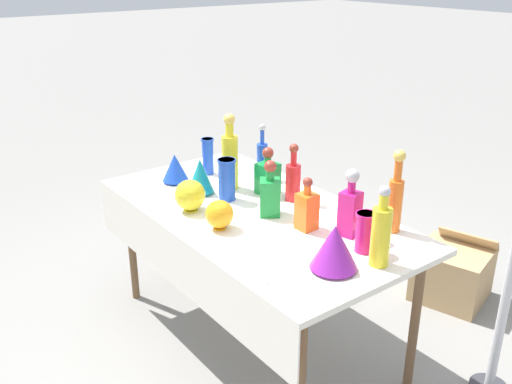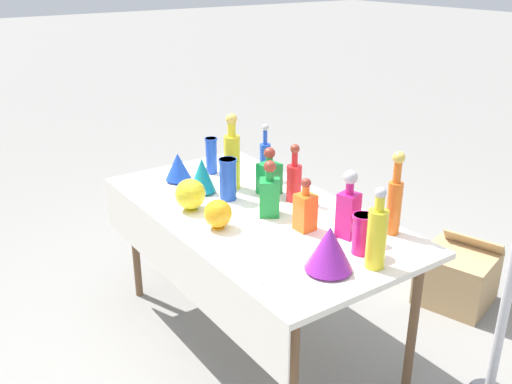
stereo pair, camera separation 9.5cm
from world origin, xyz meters
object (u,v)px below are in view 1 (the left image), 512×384
object	(u,v)px
tall_bottle_1	(230,157)
round_bowl_0	(190,195)
tall_bottle_0	(381,233)
fluted_vase_0	(200,176)
square_decanter_0	(268,175)
fluted_vase_1	(334,247)
square_decanter_3	(350,207)
tall_bottle_3	(262,158)
tall_bottle_2	(293,179)
fluted_vase_2	(175,168)
slender_vase_0	(208,155)
slender_vase_1	(227,178)
round_bowl_1	(219,214)
cardboard_box_behind_left	(452,273)
tall_bottle_4	(396,197)
square_decanter_2	(270,193)
square_decanter_1	(307,209)
slender_vase_2	(365,231)

from	to	relation	value
tall_bottle_1	round_bowl_0	bearing A→B (deg)	-68.26
tall_bottle_0	fluted_vase_0	world-z (taller)	tall_bottle_0
tall_bottle_0	square_decanter_0	size ratio (longest dim) A/B	1.35
tall_bottle_0	fluted_vase_1	bearing A→B (deg)	-115.26
square_decanter_0	square_decanter_3	world-z (taller)	square_decanter_3
tall_bottle_1	square_decanter_3	world-z (taller)	tall_bottle_1
tall_bottle_1	tall_bottle_3	world-z (taller)	tall_bottle_1
square_decanter_0	tall_bottle_2	bearing A→B (deg)	17.50
fluted_vase_2	fluted_vase_1	bearing A→B (deg)	1.08
slender_vase_0	slender_vase_1	size ratio (longest dim) A/B	0.97
square_decanter_0	slender_vase_1	size ratio (longest dim) A/B	1.17
slender_vase_1	fluted_vase_0	distance (m)	0.17
round_bowl_1	cardboard_box_behind_left	distance (m)	1.63
round_bowl_1	tall_bottle_0	bearing A→B (deg)	26.47
fluted_vase_1	square_decanter_3	bearing A→B (deg)	123.70
tall_bottle_2	square_decanter_0	distance (m)	0.16
tall_bottle_4	square_decanter_2	size ratio (longest dim) A/B	1.40
square_decanter_1	round_bowl_0	world-z (taller)	square_decanter_1
round_bowl_0	round_bowl_1	xyz separation A→B (m)	(0.26, 0.00, -0.01)
square_decanter_0	cardboard_box_behind_left	xyz separation A→B (m)	(0.54, 1.00, -0.70)
slender_vase_1	slender_vase_0	bearing A→B (deg)	161.32
square_decanter_1	slender_vase_2	distance (m)	0.32
tall_bottle_2	tall_bottle_4	size ratio (longest dim) A/B	0.78
fluted_vase_1	round_bowl_0	world-z (taller)	fluted_vase_1
tall_bottle_4	slender_vase_1	xyz separation A→B (m)	(-0.77, -0.40, -0.05)
tall_bottle_2	slender_vase_2	distance (m)	0.63
tall_bottle_1	fluted_vase_0	xyz separation A→B (m)	(-0.03, -0.17, -0.08)
tall_bottle_4	slender_vase_2	size ratio (longest dim) A/B	2.20
tall_bottle_2	fluted_vase_0	bearing A→B (deg)	-137.66
square_decanter_0	square_decanter_1	size ratio (longest dim) A/B	1.01
tall_bottle_0	fluted_vase_2	distance (m)	1.34
square_decanter_2	slender_vase_2	size ratio (longest dim) A/B	1.58
slender_vase_0	round_bowl_0	xyz separation A→B (m)	(0.40, -0.36, -0.03)
square_decanter_3	round_bowl_0	distance (m)	0.80
tall_bottle_3	square_decanter_1	xyz separation A→B (m)	(0.65, -0.24, -0.02)
tall_bottle_2	slender_vase_0	world-z (taller)	tall_bottle_2
tall_bottle_4	square_decanter_2	distance (m)	0.60
tall_bottle_4	fluted_vase_2	xyz separation A→B (m)	(-1.15, -0.49, -0.08)
tall_bottle_0	round_bowl_1	distance (m)	0.76
tall_bottle_3	square_decanter_2	bearing A→B (deg)	-33.33
square_decanter_3	fluted_vase_1	size ratio (longest dim) A/B	1.63
slender_vase_0	slender_vase_2	distance (m)	1.21
tall_bottle_4	square_decanter_0	world-z (taller)	tall_bottle_4
tall_bottle_4	fluted_vase_1	distance (m)	0.48
tall_bottle_3	square_decanter_3	world-z (taller)	tall_bottle_3
tall_bottle_0	tall_bottle_2	xyz separation A→B (m)	(-0.73, 0.16, -0.03)
square_decanter_2	cardboard_box_behind_left	distance (m)	1.40
tall_bottle_2	round_bowl_0	distance (m)	0.54
square_decanter_2	fluted_vase_0	world-z (taller)	square_decanter_2
fluted_vase_0	fluted_vase_1	world-z (taller)	same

